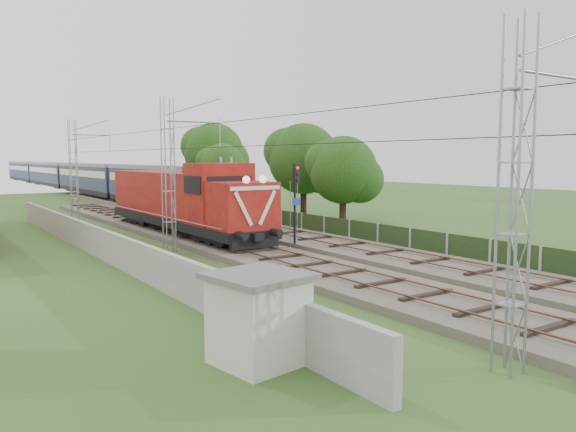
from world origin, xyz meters
TOP-DOWN VIEW (x-y plane):
  - ground at (0.00, 0.00)m, footprint 140.00×140.00m
  - track_main at (0.00, 7.00)m, footprint 4.20×70.00m
  - track_side at (5.00, 20.00)m, footprint 4.20×80.00m
  - catenary at (-2.95, 12.00)m, footprint 3.31×70.00m
  - boundary_wall at (-6.50, 12.00)m, footprint 0.25×40.00m
  - fence at (8.00, 3.00)m, footprint 0.12×32.00m
  - locomotive at (0.00, 17.07)m, footprint 3.14×17.94m
  - coach_rake at (5.00, 68.39)m, footprint 3.12×92.97m
  - signal_post at (2.99, 9.10)m, footprint 0.51×0.40m
  - relay_hut at (-7.40, -4.28)m, footprint 2.43×2.43m
  - tree_a at (11.09, 14.84)m, footprint 4.98×4.75m
  - tree_b at (12.07, 20.91)m, footprint 5.92×5.64m
  - tree_c at (12.05, 34.92)m, footprint 4.94×4.71m
  - tree_d at (13.29, 39.13)m, footprint 6.71×6.39m

SIDE VIEW (x-z plane):
  - ground at x=0.00m, z-range 0.00..0.00m
  - track_main at x=0.00m, z-range -0.04..0.41m
  - track_side at x=5.00m, z-range -0.04..0.41m
  - fence at x=8.00m, z-range 0.00..1.20m
  - boundary_wall at x=-6.50m, z-range 0.00..1.50m
  - relay_hut at x=-7.40m, z-range 0.01..2.21m
  - locomotive at x=0.00m, z-range 0.05..4.61m
  - coach_rake at x=5.00m, z-range 0.77..4.38m
  - signal_post at x=2.99m, z-range 0.86..5.48m
  - tree_c at x=12.05m, z-range 0.79..7.19m
  - tree_a at x=11.09m, z-range 0.80..7.26m
  - catenary at x=-2.95m, z-range 0.05..8.05m
  - tree_b at x=12.07m, z-range 0.95..8.62m
  - tree_d at x=13.29m, z-range 1.08..9.77m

